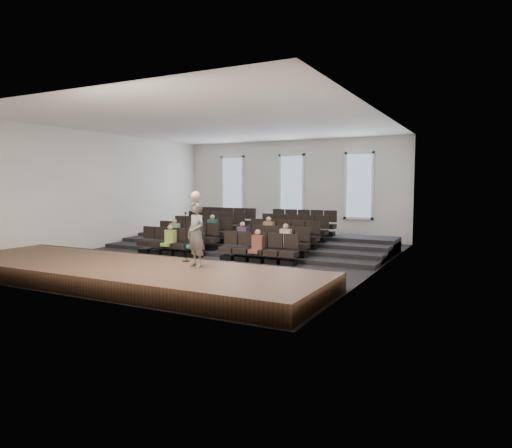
# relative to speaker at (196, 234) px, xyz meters

# --- Properties ---
(ground) EXTENTS (14.00, 14.00, 0.00)m
(ground) POSITION_rel_speaker_xyz_m (-2.03, 4.46, -1.40)
(ground) COLOR black
(ground) RESTS_ON ground
(ceiling) EXTENTS (12.00, 14.00, 0.02)m
(ceiling) POSITION_rel_speaker_xyz_m (-2.03, 4.46, 3.61)
(ceiling) COLOR white
(ceiling) RESTS_ON ground
(wall_back) EXTENTS (12.00, 0.04, 5.00)m
(wall_back) POSITION_rel_speaker_xyz_m (-2.03, 11.48, 1.10)
(wall_back) COLOR white
(wall_back) RESTS_ON ground
(wall_front) EXTENTS (12.00, 0.04, 5.00)m
(wall_front) POSITION_rel_speaker_xyz_m (-2.03, -2.56, 1.10)
(wall_front) COLOR white
(wall_front) RESTS_ON ground
(wall_left) EXTENTS (0.04, 14.00, 5.00)m
(wall_left) POSITION_rel_speaker_xyz_m (-8.05, 4.46, 1.10)
(wall_left) COLOR white
(wall_left) RESTS_ON ground
(wall_right) EXTENTS (0.04, 14.00, 5.00)m
(wall_right) POSITION_rel_speaker_xyz_m (3.99, 4.46, 1.10)
(wall_right) COLOR white
(wall_right) RESTS_ON ground
(stage) EXTENTS (11.80, 3.60, 0.50)m
(stage) POSITION_rel_speaker_xyz_m (-2.03, -0.64, -1.15)
(stage) COLOR #4F3122
(stage) RESTS_ON ground
(stage_lip) EXTENTS (11.80, 0.06, 0.52)m
(stage_lip) POSITION_rel_speaker_xyz_m (-2.03, 1.13, -1.15)
(stage_lip) COLOR black
(stage_lip) RESTS_ON ground
(risers) EXTENTS (11.80, 4.80, 0.60)m
(risers) POSITION_rel_speaker_xyz_m (-2.03, 7.64, -1.20)
(risers) COLOR black
(risers) RESTS_ON ground
(seating_rows) EXTENTS (6.80, 4.70, 1.67)m
(seating_rows) POSITION_rel_speaker_xyz_m (-2.03, 6.01, -0.72)
(seating_rows) COLOR black
(seating_rows) RESTS_ON ground
(windows) EXTENTS (8.44, 0.10, 3.24)m
(windows) POSITION_rel_speaker_xyz_m (-2.03, 11.42, 1.30)
(windows) COLOR white
(windows) RESTS_ON wall_back
(audience) EXTENTS (5.45, 2.64, 1.10)m
(audience) POSITION_rel_speaker_xyz_m (-2.03, 4.79, -0.59)
(audience) COLOR #A0BD4B
(audience) RESTS_ON seating_rows
(speaker) EXTENTS (0.77, 0.64, 1.80)m
(speaker) POSITION_rel_speaker_xyz_m (0.00, 0.00, 0.00)
(speaker) COLOR #5C5A57
(speaker) RESTS_ON stage
(mic_stand) EXTENTS (0.24, 0.24, 1.46)m
(mic_stand) POSITION_rel_speaker_xyz_m (-0.81, 0.63, -0.46)
(mic_stand) COLOR black
(mic_stand) RESTS_ON stage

